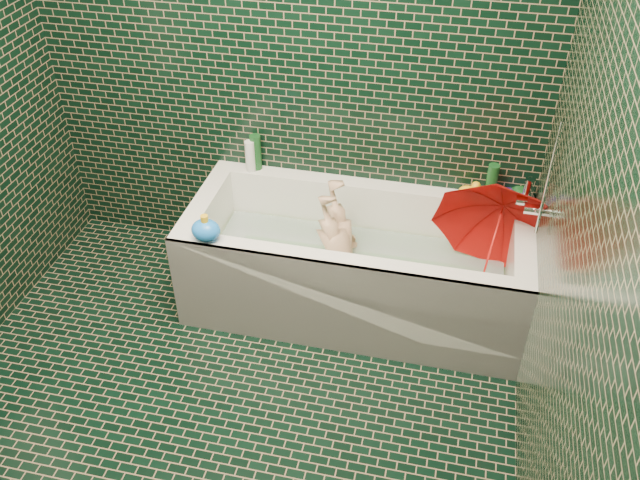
% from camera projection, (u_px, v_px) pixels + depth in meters
% --- Properties ---
extents(floor, '(2.80, 2.80, 0.00)m').
position_uv_depth(floor, '(208.00, 442.00, 2.93)').
color(floor, black).
rests_on(floor, ground).
extents(wall_back, '(2.80, 0.00, 2.80)m').
position_uv_depth(wall_back, '(285.00, 44.00, 3.25)').
color(wall_back, black).
rests_on(wall_back, floor).
extents(wall_right, '(0.00, 2.80, 2.80)m').
position_uv_depth(wall_right, '(593.00, 262.00, 1.94)').
color(wall_right, black).
rests_on(wall_right, floor).
extents(bathtub, '(1.70, 0.75, 0.55)m').
position_uv_depth(bathtub, '(355.00, 274.00, 3.50)').
color(bathtub, white).
rests_on(bathtub, floor).
extents(bath_mat, '(1.35, 0.47, 0.01)m').
position_uv_depth(bath_mat, '(355.00, 279.00, 3.55)').
color(bath_mat, green).
rests_on(bath_mat, bathtub).
extents(water, '(1.48, 0.53, 0.00)m').
position_uv_depth(water, '(356.00, 258.00, 3.46)').
color(water, silver).
rests_on(water, bathtub).
extents(faucet, '(0.18, 0.19, 0.55)m').
position_uv_depth(faucet, '(538.00, 203.00, 3.02)').
color(faucet, silver).
rests_on(faucet, wall_right).
extents(child, '(0.84, 0.42, 0.33)m').
position_uv_depth(child, '(342.00, 257.00, 3.46)').
color(child, tan).
rests_on(child, bathtub).
extents(umbrella, '(0.87, 0.84, 0.91)m').
position_uv_depth(umbrella, '(492.00, 244.00, 3.16)').
color(umbrella, red).
rests_on(umbrella, bathtub).
extents(soap_bottle_a, '(0.12, 0.12, 0.27)m').
position_uv_depth(soap_bottle_a, '(525.00, 203.00, 3.42)').
color(soap_bottle_a, white).
rests_on(soap_bottle_a, bathtub).
extents(soap_bottle_b, '(0.12, 0.12, 0.21)m').
position_uv_depth(soap_bottle_b, '(510.00, 203.00, 3.42)').
color(soap_bottle_b, '#45207B').
rests_on(soap_bottle_b, bathtub).
extents(soap_bottle_c, '(0.15, 0.15, 0.17)m').
position_uv_depth(soap_bottle_c, '(518.00, 202.00, 3.42)').
color(soap_bottle_c, '#13451C').
rests_on(soap_bottle_c, bathtub).
extents(bottle_right_tall, '(0.07, 0.07, 0.21)m').
position_uv_depth(bottle_right_tall, '(491.00, 183.00, 3.37)').
color(bottle_right_tall, '#13451C').
rests_on(bottle_right_tall, bathtub).
extents(bottle_right_pump, '(0.06, 0.06, 0.16)m').
position_uv_depth(bottle_right_pump, '(528.00, 193.00, 3.35)').
color(bottle_right_pump, silver).
rests_on(bottle_right_pump, bathtub).
extents(bottle_left_tall, '(0.08, 0.08, 0.20)m').
position_uv_depth(bottle_left_tall, '(256.00, 152.00, 3.63)').
color(bottle_left_tall, '#13451C').
rests_on(bottle_left_tall, bathtub).
extents(bottle_left_short, '(0.07, 0.07, 0.18)m').
position_uv_depth(bottle_left_short, '(250.00, 156.00, 3.61)').
color(bottle_left_short, white).
rests_on(bottle_left_short, bathtub).
extents(rubber_duck, '(0.12, 0.08, 0.10)m').
position_uv_depth(rubber_duck, '(469.00, 191.00, 3.42)').
color(rubber_duck, yellow).
rests_on(rubber_duck, bathtub).
extents(bath_toy, '(0.14, 0.11, 0.14)m').
position_uv_depth(bath_toy, '(206.00, 230.00, 3.14)').
color(bath_toy, '#1B7BFB').
rests_on(bath_toy, bathtub).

